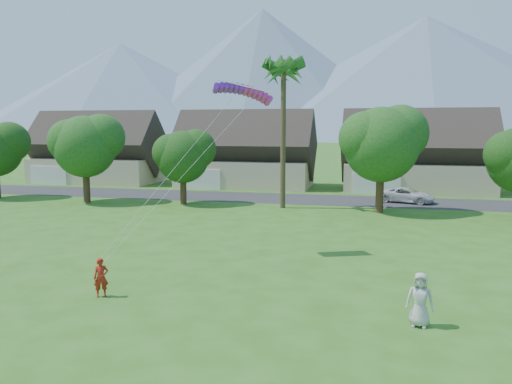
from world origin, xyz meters
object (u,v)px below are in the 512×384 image
(watcher, at_px, (420,300))
(parafoil_kite, at_px, (243,90))
(kite_flyer, at_px, (101,278))
(parked_car, at_px, (407,195))

(watcher, relative_size, parafoil_kite, 0.57)
(kite_flyer, xyz_separation_m, parked_car, (13.75, 29.25, -0.13))
(kite_flyer, bearing_deg, parked_car, 33.55)
(kite_flyer, xyz_separation_m, parafoil_kite, (3.83, 8.35, 8.02))
(kite_flyer, height_order, parked_car, kite_flyer)
(watcher, xyz_separation_m, parked_car, (1.39, 29.47, -0.28))
(parked_car, xyz_separation_m, parafoil_kite, (-9.92, -20.90, 8.15))
(parked_car, bearing_deg, watcher, -166.32)
(watcher, bearing_deg, kite_flyer, -172.15)
(parafoil_kite, bearing_deg, parked_car, 44.83)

